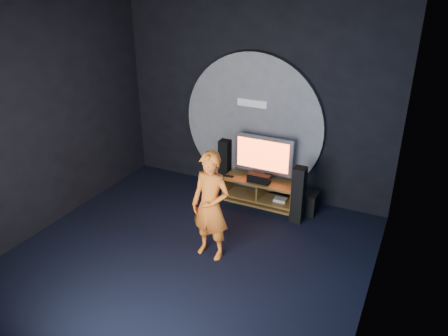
{
  "coord_description": "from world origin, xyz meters",
  "views": [
    {
      "loc": [
        2.78,
        -4.46,
        3.85
      ],
      "look_at": [
        0.11,
        1.05,
        1.05
      ],
      "focal_mm": 35.0,
      "sensor_mm": 36.0,
      "label": 1
    }
  ],
  "objects_px": {
    "media_console": "(261,193)",
    "tv": "(263,156)",
    "tower_speaker_right": "(298,195)",
    "player": "(211,206)",
    "tower_speaker_left": "(225,164)",
    "subwoofer": "(307,203)"
  },
  "relations": [
    {
      "from": "tv",
      "to": "tower_speaker_right",
      "type": "xyz_separation_m",
      "value": [
        0.78,
        -0.38,
        -0.4
      ]
    },
    {
      "from": "tv",
      "to": "tower_speaker_right",
      "type": "height_order",
      "value": "tv"
    },
    {
      "from": "subwoofer",
      "to": "media_console",
      "type": "bearing_deg",
      "value": -177.7
    },
    {
      "from": "media_console",
      "to": "tv",
      "type": "bearing_deg",
      "value": 96.29
    },
    {
      "from": "tower_speaker_right",
      "to": "player",
      "type": "relative_size",
      "value": 0.6
    },
    {
      "from": "tv",
      "to": "tower_speaker_left",
      "type": "distance_m",
      "value": 0.95
    },
    {
      "from": "tv",
      "to": "subwoofer",
      "type": "distance_m",
      "value": 1.1
    },
    {
      "from": "tv",
      "to": "player",
      "type": "height_order",
      "value": "player"
    },
    {
      "from": "media_console",
      "to": "subwoofer",
      "type": "bearing_deg",
      "value": 2.3
    },
    {
      "from": "tower_speaker_right",
      "to": "tower_speaker_left",
      "type": "bearing_deg",
      "value": 160.21
    },
    {
      "from": "player",
      "to": "tower_speaker_left",
      "type": "bearing_deg",
      "value": 114.99
    },
    {
      "from": "tower_speaker_left",
      "to": "player",
      "type": "xyz_separation_m",
      "value": [
        0.76,
        -2.04,
        0.33
      ]
    },
    {
      "from": "media_console",
      "to": "player",
      "type": "bearing_deg",
      "value": -92.48
    },
    {
      "from": "tower_speaker_left",
      "to": "subwoofer",
      "type": "bearing_deg",
      "value": -7.88
    },
    {
      "from": "media_console",
      "to": "tower_speaker_left",
      "type": "relative_size",
      "value": 1.35
    },
    {
      "from": "tv",
      "to": "player",
      "type": "relative_size",
      "value": 0.65
    },
    {
      "from": "tower_speaker_right",
      "to": "tv",
      "type": "bearing_deg",
      "value": 153.95
    },
    {
      "from": "subwoofer",
      "to": "player",
      "type": "relative_size",
      "value": 0.23
    },
    {
      "from": "tower_speaker_right",
      "to": "player",
      "type": "height_order",
      "value": "player"
    },
    {
      "from": "media_console",
      "to": "player",
      "type": "xyz_separation_m",
      "value": [
        -0.08,
        -1.78,
        0.62
      ]
    },
    {
      "from": "tower_speaker_left",
      "to": "tv",
      "type": "bearing_deg",
      "value": -13.47
    },
    {
      "from": "player",
      "to": "media_console",
      "type": "bearing_deg",
      "value": 92.01
    }
  ]
}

